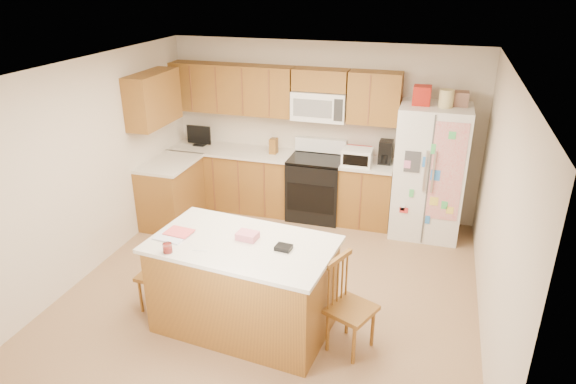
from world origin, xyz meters
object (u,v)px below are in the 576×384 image
(windsor_chair_left, at_px, (159,274))
(windsor_chair_right, at_px, (349,308))
(refrigerator, at_px, (430,170))
(island, at_px, (244,285))
(stove, at_px, (316,186))
(windsor_chair_back, at_px, (267,257))

(windsor_chair_left, xyz_separation_m, windsor_chair_right, (2.05, -0.07, 0.04))
(refrigerator, distance_m, island, 3.16)
(stove, height_order, windsor_chair_right, stove)
(stove, xyz_separation_m, island, (-0.08, -2.72, 0.01))
(windsor_chair_left, height_order, windsor_chair_back, windsor_chair_back)
(windsor_chair_back, bearing_deg, stove, 88.57)
(refrigerator, height_order, windsor_chair_left, refrigerator)
(island, bearing_deg, refrigerator, 58.22)
(refrigerator, xyz_separation_m, windsor_chair_right, (-0.57, -2.68, -0.47))
(island, relative_size, windsor_chair_back, 1.94)
(island, height_order, windsor_chair_back, island)
(stove, xyz_separation_m, windsor_chair_right, (1.00, -2.75, -0.02))
(stove, bearing_deg, island, -91.64)
(windsor_chair_left, relative_size, windsor_chair_back, 0.92)
(stove, relative_size, island, 0.61)
(windsor_chair_left, distance_m, windsor_chair_right, 2.05)
(stove, bearing_deg, windsor_chair_left, -111.44)
(windsor_chair_left, bearing_deg, windsor_chair_right, -1.84)
(stove, distance_m, island, 2.72)
(stove, height_order, island, stove)
(island, relative_size, windsor_chair_right, 1.95)
(stove, relative_size, refrigerator, 0.55)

